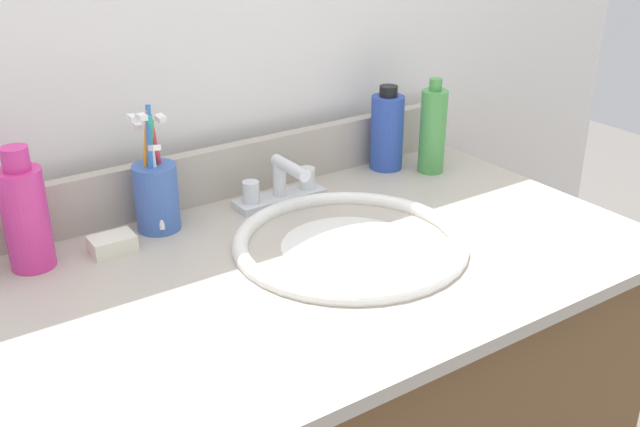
{
  "coord_description": "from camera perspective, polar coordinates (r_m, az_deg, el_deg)",
  "views": [
    {
      "loc": [
        -0.52,
        -0.79,
        1.27
      ],
      "look_at": [
        0.02,
        0.0,
        0.83
      ],
      "focal_mm": 42.18,
      "sensor_mm": 36.0,
      "label": 1
    }
  ],
  "objects": [
    {
      "name": "countertop",
      "position": [
        1.08,
        -1.1,
        -4.17
      ],
      "size": [
        1.02,
        0.58,
        0.02
      ],
      "primitive_type": "cube",
      "color": "#B2A899",
      "rests_on": "vanity_cabinet"
    },
    {
      "name": "backsplash",
      "position": [
        1.28,
        -7.96,
        2.99
      ],
      "size": [
        1.02,
        0.02,
        0.09
      ],
      "primitive_type": "cube",
      "color": "#B2A899",
      "rests_on": "countertop"
    },
    {
      "name": "back_wall",
      "position": [
        1.39,
        -8.75,
        -2.13
      ],
      "size": [
        2.12,
        0.04,
        1.3
      ],
      "primitive_type": "cube",
      "color": "white",
      "rests_on": "ground_plane"
    },
    {
      "name": "sink_basin",
      "position": [
        1.14,
        2.25,
        -3.78
      ],
      "size": [
        0.35,
        0.35,
        0.11
      ],
      "color": "white",
      "rests_on": "countertop"
    },
    {
      "name": "faucet",
      "position": [
        1.26,
        -2.95,
        2.02
      ],
      "size": [
        0.16,
        0.1,
        0.08
      ],
      "color": "silver",
      "rests_on": "countertop"
    },
    {
      "name": "bottle_soap_pink",
      "position": [
        1.11,
        -21.45,
        -0.11
      ],
      "size": [
        0.06,
        0.06,
        0.18
      ],
      "color": "#D8338C",
      "rests_on": "countertop"
    },
    {
      "name": "bottle_shampoo_blue",
      "position": [
        1.4,
        5.1,
        6.25
      ],
      "size": [
        0.06,
        0.06,
        0.16
      ],
      "color": "#2D4CB2",
      "rests_on": "countertop"
    },
    {
      "name": "bottle_toner_green",
      "position": [
        1.39,
        8.55,
        6.28
      ],
      "size": [
        0.05,
        0.05,
        0.18
      ],
      "color": "#4C9E4C",
      "rests_on": "countertop"
    },
    {
      "name": "cup_blue_plastic",
      "position": [
        1.18,
        -12.34,
        1.55
      ],
      "size": [
        0.07,
        0.08,
        0.2
      ],
      "color": "#3F66B7",
      "rests_on": "countertop"
    },
    {
      "name": "soap_bar",
      "position": [
        1.14,
        -15.48,
        -2.21
      ],
      "size": [
        0.06,
        0.04,
        0.02
      ],
      "primitive_type": "cube",
      "color": "white",
      "rests_on": "countertop"
    }
  ]
}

